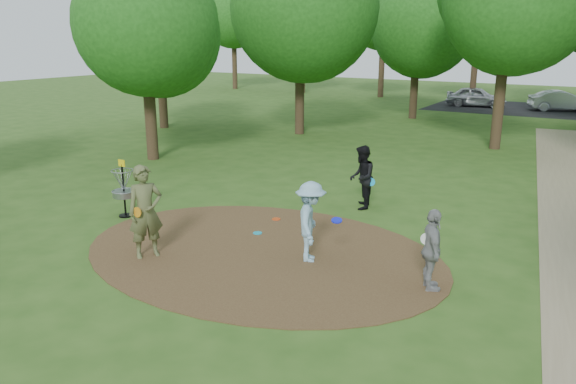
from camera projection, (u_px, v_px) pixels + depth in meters
The scene contains 13 objects.
ground at pixel (260, 252), 12.47m from camera, with size 100.00×100.00×0.00m, color #2D5119.
dirt_clearing at pixel (260, 252), 12.47m from camera, with size 8.40×8.40×0.02m, color #47301C.
parking_lot at pixel (543, 110), 36.27m from camera, with size 14.00×8.00×0.01m, color black.
player_observer_with_disc at pixel (146, 212), 11.95m from camera, with size 0.80×0.89×2.03m.
player_throwing_with_disc at pixel (311, 222), 11.78m from camera, with size 1.29×1.29×1.73m.
player_walking_with_disc at pixel (362, 177), 15.41m from camera, with size 0.92×1.03×1.76m.
player_waiting_with_disc at pixel (432, 250), 10.43m from camera, with size 0.78×1.00×1.59m.
disc_ground_cyan at pixel (258, 233), 13.59m from camera, with size 0.22×0.22×0.02m, color #18A0C1.
disc_ground_red at pixel (276, 219), 14.62m from camera, with size 0.22×0.22×0.02m, color #DF4216.
car_left at pixel (476, 97), 37.82m from camera, with size 1.56×3.88×1.32m, color #A8A8B0.
car_right at pixel (562, 101), 35.59m from camera, with size 1.35×3.88×1.28m, color #A4A7AC.
disc_golf_basket at pixel (123, 185), 14.71m from camera, with size 0.63×0.63×1.54m.
tree_ring at pixel (472, 13), 18.25m from camera, with size 37.08×46.11×9.58m.
Camera 1 is at (6.51, -9.68, 4.64)m, focal length 35.00 mm.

